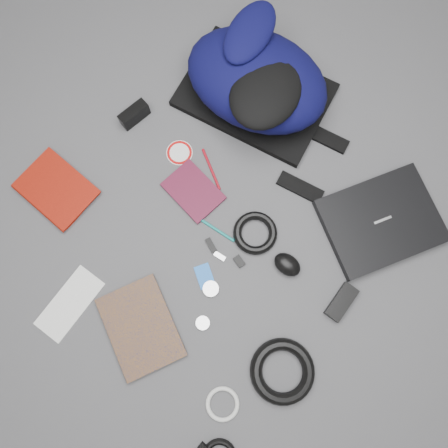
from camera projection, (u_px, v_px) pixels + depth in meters
ground at (224, 225)px, 1.38m from camera, size 4.00×4.00×0.00m
backpack at (257, 80)px, 1.37m from camera, size 0.53×0.62×0.22m
laptop at (381, 221)px, 1.37m from camera, size 0.41×0.36×0.03m
textbook_red at (37, 210)px, 1.38m from camera, size 0.22×0.26×0.03m
comic_book at (111, 341)px, 1.30m from camera, size 0.25×0.30×0.02m
envelope at (70, 304)px, 1.33m from camera, size 0.24×0.16×0.00m
dvd_case at (193, 191)px, 1.40m from camera, size 0.14×0.19×0.01m
compact_camera at (134, 115)px, 1.43m from camera, size 0.10×0.04×0.06m
sticker_disc at (179, 153)px, 1.43m from camera, size 0.10×0.10×0.00m
pen_teal at (213, 228)px, 1.38m from camera, size 0.06×0.15×0.01m
pen_red at (211, 169)px, 1.42m from camera, size 0.05×0.15×0.01m
id_badge at (205, 276)px, 1.35m from camera, size 0.07×0.08×0.00m
usb_black at (211, 245)px, 1.36m from camera, size 0.03×0.05×0.01m
usb_silver at (220, 256)px, 1.36m from camera, size 0.03×0.04×0.01m
key_fob at (239, 261)px, 1.35m from camera, size 0.02×0.04×0.01m
mouse at (287, 265)px, 1.33m from camera, size 0.08×0.10×0.05m
headphone_left at (211, 289)px, 1.33m from camera, size 0.06×0.06×0.01m
headphone_right at (203, 323)px, 1.31m from camera, size 0.05×0.05×0.01m
cable_coil at (255, 233)px, 1.36m from camera, size 0.17×0.17×0.03m
power_brick at (341, 302)px, 1.32m from camera, size 0.12×0.08×0.03m
power_cord_coil at (282, 371)px, 1.27m from camera, size 0.24×0.24×0.04m
white_cable_coil at (222, 404)px, 1.26m from camera, size 0.13×0.13×0.01m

